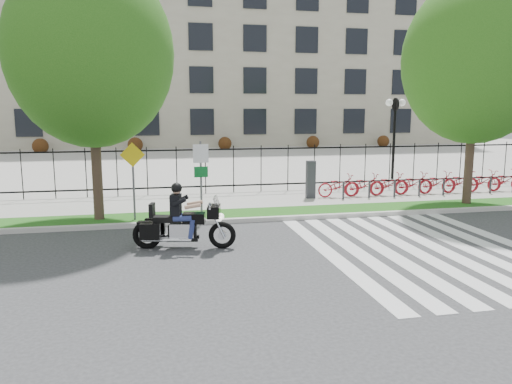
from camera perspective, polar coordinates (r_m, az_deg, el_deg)
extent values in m
plane|color=#313133|center=(12.39, -1.09, -7.80)|extent=(120.00, 120.00, 0.00)
cube|color=beige|center=(16.29, -3.81, -3.34)|extent=(60.00, 0.20, 0.15)
cube|color=#1A5114|center=(17.11, -4.21, -2.72)|extent=(60.00, 1.50, 0.15)
cube|color=#9E9B94|center=(19.54, -5.20, -1.20)|extent=(60.00, 3.50, 0.15)
cube|color=#9E9B94|center=(36.87, -8.42, 3.72)|extent=(80.00, 34.00, 0.10)
cube|color=#9E9580|center=(57.02, -9.97, 15.70)|extent=(60.00, 20.00, 20.00)
cylinder|color=black|center=(26.65, 15.48, 5.52)|extent=(0.14, 0.14, 4.00)
cylinder|color=black|center=(26.60, 15.66, 9.60)|extent=(0.06, 0.70, 0.70)
sphere|color=white|center=(26.44, 14.99, 9.85)|extent=(0.36, 0.36, 0.36)
sphere|color=white|center=(26.76, 16.34, 9.78)|extent=(0.36, 0.36, 0.36)
cylinder|color=#37281E|center=(16.75, -17.77, 3.29)|extent=(0.32, 0.32, 3.72)
ellipsoid|color=#1E5713|center=(16.76, -18.37, 14.89)|extent=(5.11, 5.11, 5.87)
cylinder|color=#37281E|center=(20.34, 23.22, 3.97)|extent=(0.32, 0.32, 3.70)
ellipsoid|color=#1E5713|center=(20.35, 23.87, 13.65)|extent=(5.29, 5.29, 6.09)
cube|color=#2D2D33|center=(20.02, 6.27, 1.43)|extent=(0.35, 0.25, 1.50)
imported|color=#A31520|center=(20.46, 9.45, 0.72)|extent=(1.76, 0.61, 0.93)
cylinder|color=#2D2D33|center=(20.02, 9.96, 0.19)|extent=(0.08, 0.08, 0.70)
imported|color=#A31520|center=(20.88, 12.26, 0.81)|extent=(1.76, 0.61, 0.93)
cylinder|color=#2D2D33|center=(20.45, 12.82, 0.29)|extent=(0.08, 0.08, 0.70)
imported|color=#A31520|center=(21.35, 14.96, 0.89)|extent=(1.76, 0.61, 0.93)
cylinder|color=#2D2D33|center=(20.93, 15.56, 0.38)|extent=(0.08, 0.08, 0.70)
imported|color=#A31520|center=(21.87, 17.53, 0.97)|extent=(1.76, 0.61, 0.93)
cylinder|color=#2D2D33|center=(21.46, 18.17, 0.47)|extent=(0.08, 0.08, 0.70)
imported|color=#A31520|center=(22.43, 19.98, 1.04)|extent=(1.76, 0.61, 0.93)
cylinder|color=#2D2D33|center=(22.03, 20.65, 0.56)|extent=(0.08, 0.08, 0.70)
imported|color=#A31520|center=(23.03, 22.31, 1.10)|extent=(1.76, 0.61, 0.93)
cylinder|color=#2D2D33|center=(22.64, 23.00, 0.64)|extent=(0.08, 0.08, 0.70)
imported|color=#A31520|center=(23.66, 24.52, 1.16)|extent=(1.76, 0.61, 0.93)
cylinder|color=#2D2D33|center=(23.28, 25.22, 0.71)|extent=(0.08, 0.08, 0.70)
imported|color=#A31520|center=(24.33, 26.61, 1.22)|extent=(1.76, 0.61, 0.93)
cylinder|color=#59595B|center=(16.46, -6.30, 1.45)|extent=(0.07, 0.07, 2.50)
cube|color=white|center=(16.33, -6.34, 4.39)|extent=(0.50, 0.03, 0.60)
cube|color=#0C6626|center=(16.39, -6.30, 2.30)|extent=(0.45, 0.03, 0.35)
cylinder|color=#59595B|center=(16.40, -13.82, 1.03)|extent=(0.07, 0.07, 2.40)
cube|color=yellow|center=(16.26, -13.95, 4.15)|extent=(0.78, 0.03, 0.78)
torus|color=black|center=(13.35, -3.88, -4.95)|extent=(0.74, 0.29, 0.73)
torus|color=black|center=(13.66, -12.36, -4.82)|extent=(0.79, 0.32, 0.77)
cube|color=black|center=(13.23, -4.83, -2.23)|extent=(0.44, 0.64, 0.32)
cube|color=#26262B|center=(13.17, -4.52, -1.19)|extent=(0.27, 0.55, 0.32)
cube|color=silver|center=(13.45, -8.41, -4.41)|extent=(0.70, 0.49, 0.42)
cube|color=black|center=(13.32, -7.09, -2.97)|extent=(0.65, 0.48, 0.28)
cube|color=black|center=(13.44, -10.00, -3.03)|extent=(0.81, 0.53, 0.15)
cube|color=black|center=(13.47, -11.80, -2.04)|extent=(0.18, 0.37, 0.36)
cube|color=black|center=(13.28, -12.02, -4.46)|extent=(0.55, 0.28, 0.42)
cube|color=black|center=(13.88, -11.46, -3.84)|extent=(0.55, 0.28, 0.42)
cube|color=black|center=(13.32, -9.16, -1.44)|extent=(0.34, 0.47, 0.55)
sphere|color=tan|center=(13.25, -9.07, 0.27)|extent=(0.24, 0.24, 0.24)
sphere|color=black|center=(13.24, -9.07, 0.45)|extent=(0.29, 0.29, 0.29)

